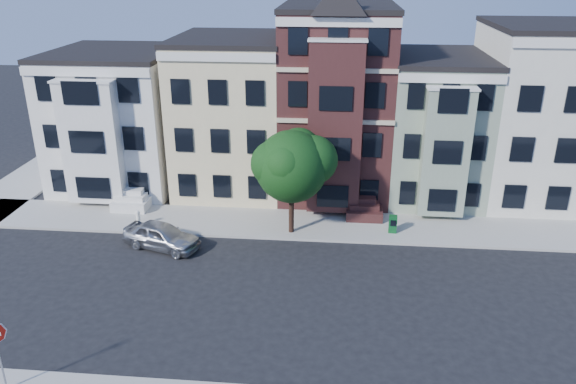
# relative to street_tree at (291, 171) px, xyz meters

# --- Properties ---
(ground) EXTENTS (120.00, 120.00, 0.00)m
(ground) POSITION_rel_street_tree_xyz_m (2.33, -6.89, -3.90)
(ground) COLOR black
(far_sidewalk) EXTENTS (60.00, 4.00, 0.15)m
(far_sidewalk) POSITION_rel_street_tree_xyz_m (2.33, 1.11, -3.83)
(far_sidewalk) COLOR #9E9B93
(far_sidewalk) RESTS_ON ground
(house_white) EXTENTS (8.00, 9.00, 9.00)m
(house_white) POSITION_rel_street_tree_xyz_m (-12.67, 7.61, 0.60)
(house_white) COLOR white
(house_white) RESTS_ON ground
(house_yellow) EXTENTS (7.00, 9.00, 10.00)m
(house_yellow) POSITION_rel_street_tree_xyz_m (-4.67, 7.61, 1.10)
(house_yellow) COLOR beige
(house_yellow) RESTS_ON ground
(house_brown) EXTENTS (7.00, 9.00, 12.00)m
(house_brown) POSITION_rel_street_tree_xyz_m (2.33, 7.61, 2.10)
(house_brown) COLOR #3B1B1A
(house_brown) RESTS_ON ground
(house_green) EXTENTS (6.00, 9.00, 9.00)m
(house_green) POSITION_rel_street_tree_xyz_m (8.83, 7.61, 0.60)
(house_green) COLOR gray
(house_green) RESTS_ON ground
(house_cream) EXTENTS (8.00, 9.00, 11.00)m
(house_cream) POSITION_rel_street_tree_xyz_m (15.83, 7.61, 1.60)
(house_cream) COLOR silver
(house_cream) RESTS_ON ground
(street_tree) EXTENTS (7.05, 7.05, 7.51)m
(street_tree) POSITION_rel_street_tree_xyz_m (0.00, 0.00, 0.00)
(street_tree) COLOR #164514
(street_tree) RESTS_ON far_sidewalk
(parked_car) EXTENTS (4.71, 3.03, 1.49)m
(parked_car) POSITION_rel_street_tree_xyz_m (-6.99, -2.38, -3.16)
(parked_car) COLOR #A3A5AB
(parked_car) RESTS_ON ground
(newspaper_box) EXTENTS (0.49, 0.45, 1.03)m
(newspaper_box) POSITION_rel_street_tree_xyz_m (5.87, 0.48, -3.24)
(newspaper_box) COLOR #0D5121
(newspaper_box) RESTS_ON far_sidewalk
(fire_hydrant) EXTENTS (0.28, 0.28, 0.76)m
(fire_hydrant) POSITION_rel_street_tree_xyz_m (-9.16, -0.01, -3.37)
(fire_hydrant) COLOR white
(fire_hydrant) RESTS_ON far_sidewalk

